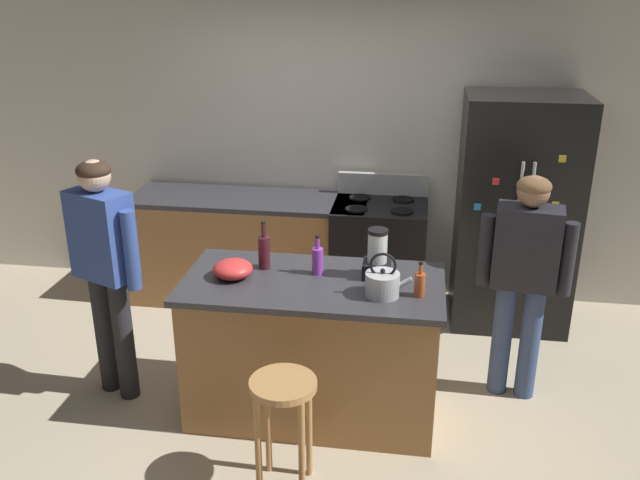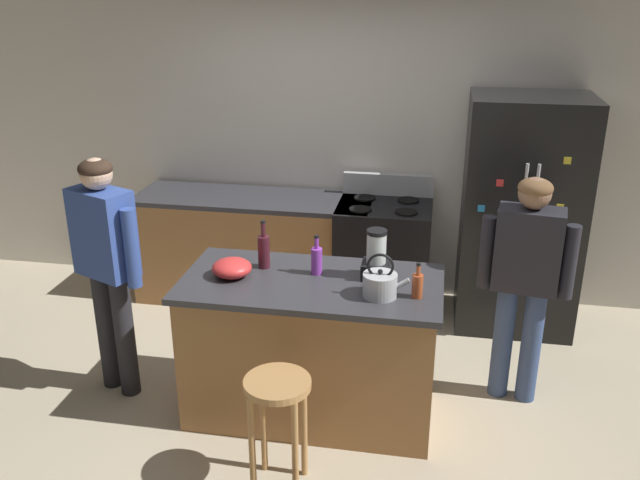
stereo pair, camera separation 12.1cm
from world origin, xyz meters
name	(u,v)px [view 1 (the left image)]	position (x,y,z in m)	size (l,w,h in m)	color
ground_plane	(313,409)	(0.00, 0.00, 0.00)	(14.00, 14.00, 0.00)	beige
back_wall	(349,141)	(0.00, 1.95, 1.35)	(8.00, 0.10, 2.70)	silver
kitchen_island	(313,347)	(0.00, 0.00, 0.47)	(1.59, 0.81, 0.93)	#9E6B3D
back_counter_run	(250,249)	(-0.80, 1.55, 0.47)	(2.00, 0.64, 0.93)	#9E6B3D
refrigerator	(516,213)	(1.37, 1.50, 0.92)	(0.90, 0.73, 1.85)	black
stove_range	(379,256)	(0.31, 1.52, 0.48)	(0.76, 0.65, 1.11)	black
person_by_island_left	(105,258)	(-1.34, 0.01, 0.99)	(0.58, 0.36, 1.63)	#26262B
person_by_sink_right	(524,268)	(1.30, 0.39, 0.93)	(0.60, 0.28, 1.54)	#384C7A
bar_stool	(284,406)	(-0.04, -0.73, 0.53)	(0.36, 0.36, 0.69)	#B7844C
blender_appliance	(377,257)	(0.38, 0.12, 1.06)	(0.17, 0.17, 0.31)	black
bottle_soda	(318,260)	(0.01, 0.11, 1.02)	(0.07, 0.07, 0.26)	purple
bottle_wine	(264,251)	(-0.33, 0.15, 1.05)	(0.08, 0.08, 0.32)	#471923
bottle_cooking_sauce	(420,284)	(0.64, -0.11, 1.01)	(0.06, 0.06, 0.22)	#B24C26
mixing_bowl	(233,269)	(-0.49, -0.02, 0.99)	(0.25, 0.25, 0.11)	red
tea_kettle	(383,283)	(0.43, -0.14, 1.01)	(0.28, 0.20, 0.27)	#B7BABF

